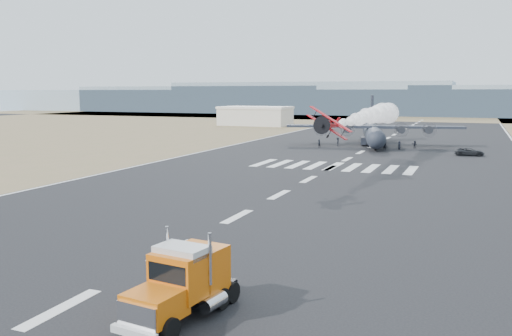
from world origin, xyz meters
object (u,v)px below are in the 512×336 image
Objects in this scene: crew_a at (373,143)px; crew_c at (338,142)px; aerobatic_biplane at (329,124)px; crew_f at (415,144)px; crew_h at (385,146)px; semi_truck at (183,281)px; crew_d at (368,145)px; transport_aircraft at (373,132)px; support_vehicle at (469,152)px; crew_b at (319,143)px; hangar_left at (255,116)px; crew_e at (399,145)px; crew_g at (369,143)px.

crew_c is (-7.83, 0.70, 0.04)m from crew_a.
crew_c is (-10.24, 48.18, -6.72)m from aerobatic_biplane.
crew_h reaches higher than crew_f.
crew_c is (-14.13, 93.58, -0.99)m from semi_truck.
crew_d reaches higher than crew_f.
transport_aircraft is at bearing 117.11° from crew_c.
support_vehicle is 3.13× the size of crew_b.
crew_b is 5.72m from crew_c.
hangar_left is 81.55m from crew_a.
crew_c is at bearing 105.91° from semi_truck.
hangar_left is 87.30m from crew_h.
support_vehicle is (72.00, -71.10, -2.67)m from hangar_left.
crew_e is (5.87, -1.86, -0.01)m from crew_a.
crew_e is at bearing 9.75° from crew_d.
hangar_left is 13.29× the size of crew_h.
semi_truck is at bearing 85.13° from crew_a.
hangar_left is 15.41× the size of crew_g.
crew_d reaches higher than crew_b.
crew_d reaches higher than crew_g.
crew_g is (51.69, -62.19, -2.61)m from hangar_left.
crew_e is (6.26, 1.27, -0.00)m from crew_d.
crew_g is 6.40m from crew_h.
transport_aircraft reaches higher than crew_e.
semi_truck is at bearing 161.65° from support_vehicle.
crew_b is 1.07× the size of crew_f.
crew_e is at bearing 53.87° from support_vehicle.
semi_truck is at bearing -54.44° from crew_f.
crew_h is (4.10, -4.91, 0.13)m from crew_g.
aerobatic_biplane is 52.61m from transport_aircraft.
crew_g is (-9.37, -1.39, 0.01)m from crew_f.
crew_c is 1.06× the size of crew_d.
aerobatic_biplane is 3.70× the size of crew_f.
semi_truck is at bearing -93.68° from crew_g.
crew_e is 1.07× the size of crew_g.
crew_f is at bearing -178.39° from crew_a.
aerobatic_biplane is 49.91m from crew_f.
crew_f is at bearing 25.94° from crew_d.
crew_h reaches higher than crew_a.
crew_c is 7.06m from crew_g.
semi_truck reaches higher than crew_g.
aerobatic_biplane reaches higher than crew_g.
crew_c reaches higher than crew_a.
transport_aircraft reaches higher than support_vehicle.
transport_aircraft is at bearing -45.40° from crew_h.
crew_b is (41.72, -66.58, -2.56)m from hangar_left.
crew_b is 1.06× the size of crew_g.
hangar_left is at bearing 126.76° from crew_d.
crew_h is (0.90, 42.75, -6.71)m from aerobatic_biplane.
crew_f is at bearing -44.88° from hangar_left.
support_vehicle is 21.39m from crew_a.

